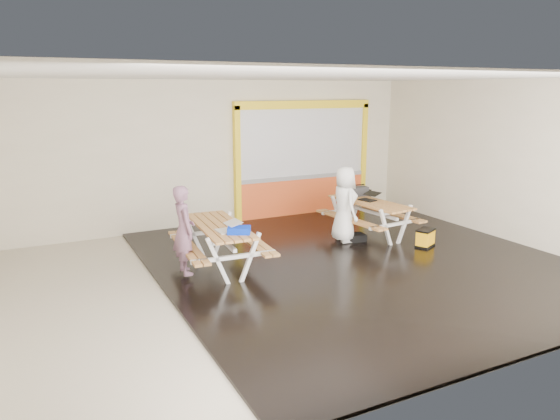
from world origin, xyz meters
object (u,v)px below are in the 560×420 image
picnic_table_left (220,235)px  laptop_right (369,198)px  picnic_table_right (370,210)px  dark_case (355,237)px  fluke_bag (425,238)px  laptop_left (228,228)px  person_left (184,230)px  backpack (365,196)px  person_right (344,204)px  toolbox (358,191)px  blue_pouch (239,230)px

picnic_table_left → laptop_right: (3.82, 0.66, 0.23)m
picnic_table_right → dark_case: bearing=-156.9°
picnic_table_left → fluke_bag: (4.32, -0.68, -0.44)m
laptop_left → person_left: bearing=158.0°
person_left → backpack: bearing=-73.3°
picnic_table_left → person_left: size_ratio=1.46×
person_left → person_right: (3.71, 0.60, -0.03)m
toolbox → dark_case: bearing=-126.0°
person_left → laptop_left: 0.76m
picnic_table_left → fluke_bag: picnic_table_left is taller
picnic_table_left → laptop_left: bearing=-93.3°
dark_case → laptop_right: bearing=30.7°
person_right → picnic_table_left: bearing=104.9°
backpack → fluke_bag: size_ratio=0.88×
picnic_table_right → person_left: size_ratio=1.44×
laptop_right → blue_pouch: bearing=-159.9°
person_left → blue_pouch: bearing=-121.2°
blue_pouch → dark_case: blue_pouch is taller
picnic_table_right → dark_case: (-0.52, -0.22, -0.52)m
laptop_right → backpack: size_ratio=1.07×
dark_case → fluke_bag: (1.08, -0.99, 0.10)m
toolbox → backpack: bearing=21.3°
laptop_left → dark_case: bearing=13.8°
picnic_table_left → toolbox: size_ratio=4.76×
person_right → picnic_table_right: bearing=-72.7°
picnic_table_right → toolbox: (0.11, 0.65, 0.30)m
fluke_bag → laptop_right: bearing=110.6°
laptop_right → toolbox: toolbox is taller
toolbox → fluke_bag: 2.05m
person_right → toolbox: size_ratio=3.38×
picnic_table_left → picnic_table_right: picnic_table_left is taller
person_right → laptop_right: 0.88m
blue_pouch → fluke_bag: bearing=0.2°
picnic_table_left → person_left: bearing=-164.7°
person_left → laptop_left: (0.70, -0.28, 0.02)m
picnic_table_right → person_right: bearing=-170.0°
picnic_table_left → person_left: person_left is taller
person_left → toolbox: person_left is taller
picnic_table_left → laptop_left: laptop_left is taller
person_right → toolbox: (0.89, 0.79, 0.07)m
backpack → dark_case: bearing=-133.3°
blue_pouch → laptop_left: bearing=121.1°
person_right → blue_pouch: bearing=118.1°
picnic_table_left → laptop_right: size_ratio=4.72×
picnic_table_right → laptop_right: laptop_right is taller
blue_pouch → fluke_bag: blue_pouch is taller
picnic_table_right → person_left: (-4.49, -0.74, 0.27)m
person_left → laptop_right: size_ratio=3.23×
laptop_left → fluke_bag: 4.41m
toolbox → picnic_table_right: bearing=-99.7°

